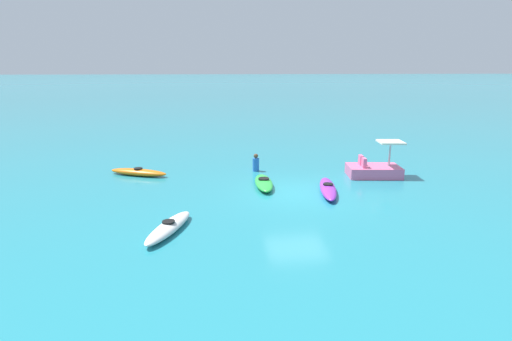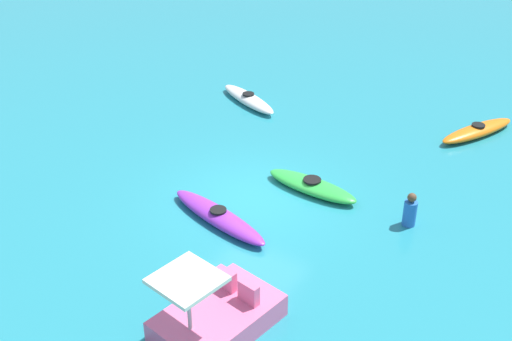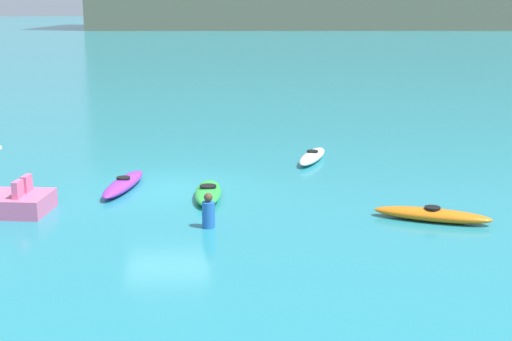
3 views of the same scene
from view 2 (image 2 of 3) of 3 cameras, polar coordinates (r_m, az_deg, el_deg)
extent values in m
plane|color=teal|center=(16.43, -0.47, -2.63)|extent=(600.00, 600.00, 0.00)
ellipsoid|color=white|center=(21.67, -0.69, 6.38)|extent=(1.60, 2.86, 0.32)
cylinder|color=black|center=(21.60, -0.69, 6.83)|extent=(0.51, 0.51, 0.05)
ellipsoid|color=purple|center=(15.54, -3.36, -4.11)|extent=(1.26, 3.25, 0.32)
cylinder|color=black|center=(15.44, -3.38, -3.54)|extent=(0.48, 0.48, 0.05)
ellipsoid|color=green|center=(16.76, 4.99, -1.39)|extent=(0.82, 2.65, 0.32)
cylinder|color=black|center=(16.66, 5.02, -0.84)|extent=(0.49, 0.49, 0.05)
ellipsoid|color=orange|center=(20.65, 19.11, 3.37)|extent=(2.94, 1.72, 0.32)
cylinder|color=black|center=(20.58, 19.19, 3.83)|extent=(0.52, 0.52, 0.05)
cube|color=pink|center=(12.65, -3.40, -13.03)|extent=(2.57, 1.79, 0.50)
cube|color=pink|center=(12.47, -0.66, -10.82)|extent=(0.21, 0.46, 0.44)
cube|color=pink|center=(12.79, -2.66, -9.63)|extent=(0.21, 0.46, 0.44)
cylinder|color=#B2B2B7|center=(11.77, -5.99, -11.87)|extent=(0.08, 0.08, 1.10)
cube|color=silver|center=(11.38, -6.15, -9.66)|extent=(1.23, 1.23, 0.08)
cylinder|color=blue|center=(15.77, 13.52, -3.72)|extent=(0.43, 0.43, 0.65)
sphere|color=brown|center=(15.53, 13.72, -2.35)|extent=(0.22, 0.22, 0.22)
camera|label=1|loc=(28.06, -24.24, 19.73)|focal=28.34mm
camera|label=3|loc=(17.97, 74.64, -4.25)|focal=49.15mm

